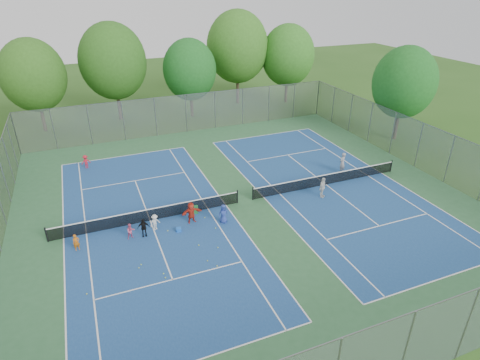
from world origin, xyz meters
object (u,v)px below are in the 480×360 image
instructor (342,163)px  ball_hopper (196,210)px  ball_crate (179,230)px  net_left (150,215)px  net_right (327,180)px

instructor → ball_hopper: bearing=-18.3°
ball_crate → instructor: bearing=12.8°
net_left → instructor: instructor is taller
ball_hopper → instructor: bearing=7.1°
net_left → ball_hopper: 3.19m
net_right → ball_hopper: size_ratio=22.64×
ball_crate → instructor: 15.33m
net_left → net_right: size_ratio=1.00×
ball_hopper → instructor: instructor is taller
net_left → net_right: bearing=0.0°
ball_crate → ball_hopper: (1.69, 1.76, 0.15)m
ball_crate → ball_hopper: bearing=46.1°
ball_hopper → instructor: (13.24, 1.64, 0.62)m
net_right → ball_crate: (-12.51, -1.97, -0.32)m
net_left → ball_crate: 2.49m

